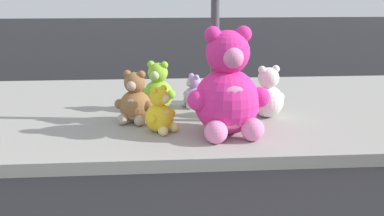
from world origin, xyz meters
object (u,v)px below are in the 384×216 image
plush_yellow (160,114)px  plush_brown (135,102)px  plush_lavender (193,94)px  plush_lime (158,91)px  plush_pink_large (228,92)px  plush_teal (220,91)px  plush_white (267,96)px

plush_yellow → plush_brown: bearing=126.7°
plush_lavender → plush_lime: (-0.54, -0.13, 0.09)m
plush_yellow → plush_pink_large: bearing=-10.7°
plush_yellow → plush_teal: (0.95, 1.42, -0.04)m
plush_lavender → plush_teal: (0.45, 0.23, -0.01)m
plush_lavender → plush_lime: 0.56m
plush_white → plush_lime: 1.59m
plush_pink_large → plush_yellow: 0.89m
plush_pink_large → plush_white: size_ratio=1.81×
plush_lime → plush_brown: bearing=-117.1°
plush_yellow → plush_brown: 0.57m
plush_pink_large → plush_brown: (-1.16, 0.61, -0.25)m
plush_teal → plush_white: 0.99m
plush_pink_large → plush_white: bearing=47.9°
plush_yellow → plush_brown: (-0.34, 0.45, 0.05)m
plush_pink_large → plush_lavender: bearing=103.3°
plush_teal → plush_brown: plush_brown is taller
plush_lavender → plush_white: (0.99, -0.60, 0.09)m
plush_pink_large → plush_white: 1.03m
plush_pink_large → plush_lime: (-0.85, 1.21, -0.24)m
plush_pink_large → plush_teal: plush_pink_large is taller
plush_teal → plush_lime: size_ratio=0.67×
plush_lavender → plush_lime: size_ratio=0.70×
plush_white → plush_teal: bearing=123.0°
plush_teal → plush_white: plush_white is taller
plush_pink_large → plush_white: (0.67, 0.75, -0.24)m
plush_lime → plush_white: bearing=-16.9°
plush_white → plush_brown: 1.84m
plush_pink_large → plush_lime: plush_pink_large is taller
plush_yellow → plush_teal: 1.71m
plush_brown → plush_lime: size_ratio=0.97×
plush_pink_large → plush_yellow: size_ratio=2.25×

